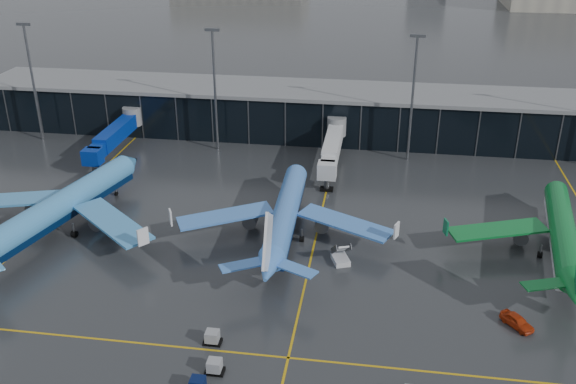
# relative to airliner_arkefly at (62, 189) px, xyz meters

# --- Properties ---
(ground) EXTENTS (600.00, 600.00, 0.00)m
(ground) POSITION_rel_airliner_arkefly_xyz_m (30.50, -11.80, -6.90)
(ground) COLOR #282B2D
(ground) RESTS_ON ground
(terminal_pier) EXTENTS (142.00, 17.00, 10.70)m
(terminal_pier) POSITION_rel_airliner_arkefly_xyz_m (30.50, 50.20, -1.48)
(terminal_pier) COLOR black
(terminal_pier) RESTS_ON ground
(jet_bridges) EXTENTS (94.00, 27.50, 7.20)m
(jet_bridges) POSITION_rel_airliner_arkefly_xyz_m (-4.50, 31.19, -2.35)
(jet_bridges) COLOR #595B60
(jet_bridges) RESTS_ON ground
(flood_masts) EXTENTS (203.00, 0.50, 25.50)m
(flood_masts) POSITION_rel_airliner_arkefly_xyz_m (35.50, 38.20, 6.91)
(flood_masts) COLOR #595B60
(flood_masts) RESTS_ON ground
(taxi_lines) EXTENTS (220.00, 120.00, 0.02)m
(taxi_lines) POSITION_rel_airliner_arkefly_xyz_m (40.50, -1.19, -6.89)
(taxi_lines) COLOR gold
(taxi_lines) RESTS_ON ground
(airliner_arkefly) EXTENTS (48.86, 52.91, 13.81)m
(airliner_arkefly) POSITION_rel_airliner_arkefly_xyz_m (0.00, 0.00, 0.00)
(airliner_arkefly) COLOR #4092D4
(airliner_arkefly) RESTS_ON ground
(airliner_klm_near) EXTENTS (36.84, 41.69, 12.53)m
(airliner_klm_near) POSITION_rel_airliner_arkefly_xyz_m (35.62, 3.00, -0.64)
(airliner_klm_near) COLOR #4280DB
(airliner_klm_near) RESTS_ON ground
(airliner_aer_lingus) EXTENTS (40.62, 44.72, 12.28)m
(airliner_aer_lingus) POSITION_rel_airliner_arkefly_xyz_m (77.48, 3.13, -0.77)
(airliner_aer_lingus) COLOR #0D712D
(airliner_aer_lingus) RESTS_ON ground
(mobile_airstair) EXTENTS (3.18, 3.77, 3.45)m
(mobile_airstair) POSITION_rel_airliner_arkefly_xyz_m (44.98, -4.29, -6.13)
(mobile_airstair) COLOR silver
(mobile_airstair) RESTS_ON ground
(service_van_red) EXTENTS (4.33, 4.82, 1.59)m
(service_van_red) POSITION_rel_airliner_arkefly_xyz_m (68.12, -16.49, -6.11)
(service_van_red) COLOR #B42F0D
(service_van_red) RESTS_ON ground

